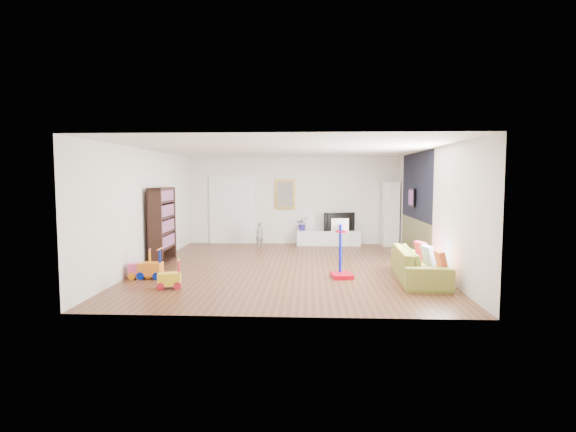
{
  "coord_description": "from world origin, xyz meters",
  "views": [
    {
      "loc": [
        0.49,
        -10.22,
        2.04
      ],
      "look_at": [
        0.0,
        0.4,
        1.15
      ],
      "focal_mm": 28.0,
      "sensor_mm": 36.0,
      "label": 1
    }
  ],
  "objects_px": {
    "bookshelf": "(162,226)",
    "sofa": "(419,264)",
    "media_console": "(328,238)",
    "basketball_hoop": "(342,248)"
  },
  "relations": [
    {
      "from": "sofa",
      "to": "bookshelf",
      "type": "bearing_deg",
      "value": 78.15
    },
    {
      "from": "media_console",
      "to": "basketball_hoop",
      "type": "height_order",
      "value": "basketball_hoop"
    },
    {
      "from": "sofa",
      "to": "media_console",
      "type": "bearing_deg",
      "value": 22.17
    },
    {
      "from": "media_console",
      "to": "bookshelf",
      "type": "bearing_deg",
      "value": -142.7
    },
    {
      "from": "sofa",
      "to": "basketball_hoop",
      "type": "relative_size",
      "value": 1.79
    },
    {
      "from": "bookshelf",
      "to": "sofa",
      "type": "bearing_deg",
      "value": -17.12
    },
    {
      "from": "bookshelf",
      "to": "sofa",
      "type": "relative_size",
      "value": 0.84
    },
    {
      "from": "media_console",
      "to": "sofa",
      "type": "bearing_deg",
      "value": -71.02
    },
    {
      "from": "basketball_hoop",
      "to": "sofa",
      "type": "bearing_deg",
      "value": -13.39
    },
    {
      "from": "media_console",
      "to": "basketball_hoop",
      "type": "distance_m",
      "value": 4.55
    }
  ]
}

